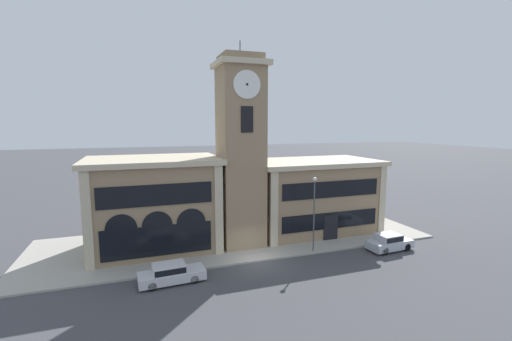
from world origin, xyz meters
The scene contains 8 objects.
ground_plane centered at (0.00, 0.00, 0.00)m, with size 300.00×300.00×0.00m, color #424247.
sidewalk_kerb centered at (0.00, 5.92, 0.07)m, with size 37.46×11.83×0.15m.
clock_tower centered at (0.00, 4.47, 8.71)m, with size 4.49×4.49×18.49m.
town_hall_left_wing centered at (-7.63, 6.17, 4.19)m, with size 11.57×7.95×8.31m.
town_hall_right_wing centered at (8.46, 6.18, 3.80)m, with size 13.24×7.95×7.54m.
parked_car_near centered at (-7.02, -1.31, 0.72)m, with size 4.76×2.04×1.38m.
parked_car_mid centered at (12.16, -1.31, 0.78)m, with size 4.21×2.05×1.50m.
street_lamp centered at (5.43, 0.45, 4.39)m, with size 0.36×0.36×6.59m.
Camera 1 is at (-8.96, -25.26, 11.31)m, focal length 24.00 mm.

